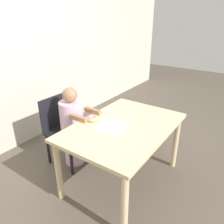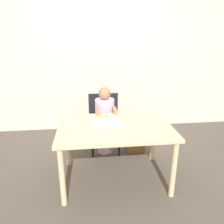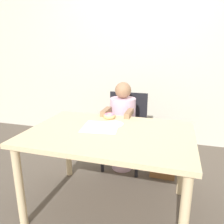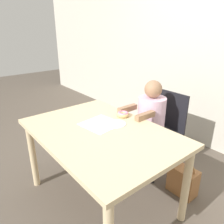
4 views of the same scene
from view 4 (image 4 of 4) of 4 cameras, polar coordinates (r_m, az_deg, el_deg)
ground_plane at (r=2.14m, az=-2.61°, el=-21.86°), size 12.00×12.00×0.00m
wall_back at (r=2.85m, az=25.39°, el=15.21°), size 8.00×0.05×2.50m
dining_table at (r=1.78m, az=-2.94°, el=-7.37°), size 1.27×0.88×0.70m
chair at (r=2.40m, az=11.93°, el=-4.41°), size 0.45×0.46×0.83m
child_figure at (r=2.28m, az=9.94°, el=-4.26°), size 0.28×0.47×0.99m
donut at (r=1.98m, az=2.88°, el=-0.56°), size 0.11×0.11×0.04m
napkin at (r=1.85m, az=-2.94°, el=-3.10°), size 0.32×0.32×0.00m
handbag at (r=2.22m, az=18.02°, el=-16.52°), size 0.26×0.15×0.37m
plate at (r=1.84m, az=0.95°, el=-3.07°), size 0.18×0.18×0.01m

